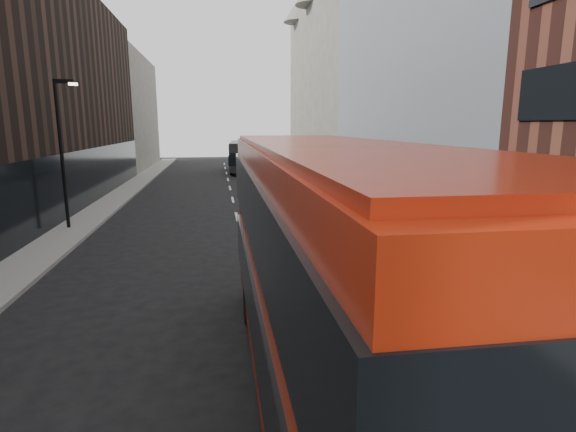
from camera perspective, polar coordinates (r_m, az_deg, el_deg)
name	(u,v)px	position (r m, az deg, el deg)	size (l,w,h in m)	color
sidewalk_right	(342,198)	(31.48, 6.82, 2.25)	(3.00, 80.00, 0.15)	slate
sidewalk_left	(108,204)	(31.09, -21.86, 1.39)	(2.00, 80.00, 0.15)	slate
building_modern_block	(431,40)	(29.16, 17.66, 20.49)	(5.03, 22.00, 20.00)	gray
building_victorian	(330,82)	(50.65, 5.40, 16.59)	(6.50, 24.00, 21.00)	#625F56
building_left_mid	(65,97)	(36.47, -26.46, 13.33)	(5.00, 24.00, 14.00)	black
building_left_far	(126,113)	(57.86, -19.93, 12.19)	(5.00, 20.00, 13.00)	#625F56
street_lamp	(62,144)	(24.00, -26.73, 8.16)	(1.06, 0.22, 7.00)	black
red_bus	(331,266)	(7.85, 5.47, -6.40)	(2.88, 11.86, 4.77)	#A31F0A
grey_bus	(241,156)	(50.22, -5.99, 7.60)	(3.07, 10.30, 3.29)	black
car_a	(309,208)	(24.25, 2.64, 1.00)	(1.57, 3.90, 1.33)	black
car_b	(274,203)	(25.90, -1.76, 1.65)	(1.39, 3.97, 1.31)	#9C9FA4
car_c	(256,178)	(37.99, -4.07, 4.83)	(1.98, 4.88, 1.42)	black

